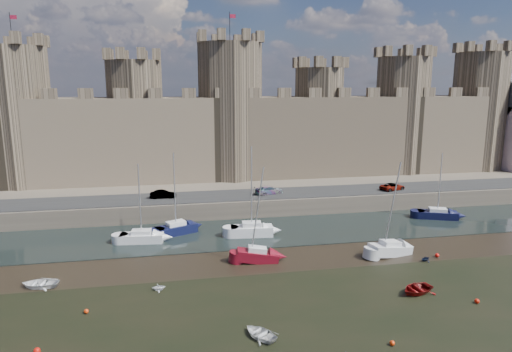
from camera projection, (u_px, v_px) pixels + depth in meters
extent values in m
plane|color=black|center=(288.00, 332.00, 35.20)|extent=(160.00, 160.00, 0.00)
cube|color=black|center=(241.00, 233.00, 58.30)|extent=(160.00, 12.00, 0.08)
cube|color=#4C443A|center=(214.00, 171.00, 92.72)|extent=(160.00, 60.00, 2.50)
cube|color=black|center=(231.00, 195.00, 67.43)|extent=(160.00, 7.00, 0.10)
cube|color=#42382B|center=(220.00, 138.00, 79.52)|extent=(100.00, 9.00, 14.00)
cylinder|color=#42382B|center=(20.00, 117.00, 72.92)|extent=(10.00, 10.00, 22.00)
cylinder|color=black|center=(11.00, 29.00, 70.22)|extent=(0.10, 0.10, 5.00)
cube|color=maroon|center=(13.00, 17.00, 69.95)|extent=(1.00, 0.03, 0.60)
cylinder|color=#42382B|center=(136.00, 122.00, 76.38)|extent=(9.00, 9.00, 20.00)
cylinder|color=#42382B|center=(231.00, 112.00, 78.98)|extent=(11.00, 11.00, 23.00)
cylinder|color=black|center=(230.00, 27.00, 76.18)|extent=(0.10, 0.10, 5.00)
cube|color=maroon|center=(233.00, 16.00, 75.91)|extent=(1.00, 0.03, 0.60)
cylinder|color=#42382B|center=(319.00, 122.00, 82.28)|extent=(9.00, 9.00, 19.00)
cylinder|color=#42382B|center=(401.00, 115.00, 84.98)|extent=(10.00, 10.00, 21.00)
cylinder|color=#42382B|center=(478.00, 111.00, 87.77)|extent=(10.00, 10.00, 22.00)
imported|color=gray|center=(163.00, 194.00, 65.72)|extent=(3.76, 1.47, 1.22)
imported|color=gray|center=(269.00, 190.00, 68.24)|extent=(4.65, 2.94, 1.25)
imported|color=gray|center=(393.00, 187.00, 70.76)|extent=(4.53, 3.13, 1.15)
cube|color=silver|center=(142.00, 238.00, 54.82)|extent=(5.30, 2.54, 1.04)
cube|color=silver|center=(141.00, 232.00, 54.67)|extent=(2.41, 1.63, 0.47)
cylinder|color=silver|center=(140.00, 199.00, 53.86)|extent=(0.14, 0.14, 8.52)
cube|color=black|center=(176.00, 230.00, 57.77)|extent=(5.57, 4.03, 1.14)
cube|color=silver|center=(176.00, 223.00, 57.61)|extent=(2.69, 2.26, 0.52)
cylinder|color=silver|center=(175.00, 190.00, 56.73)|extent=(0.14, 0.14, 9.29)
cube|color=white|center=(252.00, 231.00, 57.07)|extent=(5.40, 2.53, 1.23)
cube|color=silver|center=(252.00, 224.00, 56.90)|extent=(2.45, 1.64, 0.56)
cylinder|color=silver|center=(252.00, 187.00, 55.95)|extent=(0.14, 0.14, 10.06)
cube|color=black|center=(437.00, 215.00, 64.46)|extent=(5.71, 3.87, 1.02)
cube|color=silver|center=(438.00, 210.00, 64.32)|extent=(2.73, 2.21, 0.46)
cylinder|color=silver|center=(440.00, 183.00, 63.53)|extent=(0.14, 0.14, 8.32)
cube|color=maroon|center=(257.00, 257.00, 48.99)|extent=(4.61, 2.22, 1.13)
cube|color=silver|center=(257.00, 249.00, 48.82)|extent=(2.10, 1.43, 0.51)
cylinder|color=silver|center=(257.00, 210.00, 47.95)|extent=(0.14, 0.14, 9.25)
cube|color=silver|center=(390.00, 250.00, 50.87)|extent=(5.21, 2.96, 1.15)
cube|color=silver|center=(390.00, 243.00, 50.70)|extent=(2.42, 1.79, 0.52)
cylinder|color=silver|center=(393.00, 204.00, 49.81)|extent=(0.14, 0.14, 9.44)
imported|color=silver|center=(260.00, 333.00, 34.45)|extent=(3.34, 3.58, 0.60)
imported|color=white|center=(159.00, 287.00, 42.15)|extent=(1.38, 1.23, 0.67)
imported|color=#660C0B|center=(417.00, 290.00, 41.59)|extent=(4.11, 3.55, 0.72)
imported|color=silver|center=(40.00, 284.00, 42.88)|extent=(3.91, 3.16, 0.72)
imported|color=black|center=(426.00, 259.00, 48.99)|extent=(1.38, 1.28, 0.60)
sphere|color=red|center=(37.00, 351.00, 32.29)|extent=(0.49, 0.49, 0.49)
sphere|color=red|center=(86.00, 311.00, 37.99)|extent=(0.39, 0.39, 0.39)
sphere|color=red|center=(392.00, 343.00, 33.34)|extent=(0.40, 0.40, 0.40)
sphere|color=red|center=(437.00, 255.00, 50.26)|extent=(0.45, 0.45, 0.45)
sphere|color=red|center=(477.00, 301.00, 39.73)|extent=(0.43, 0.43, 0.43)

